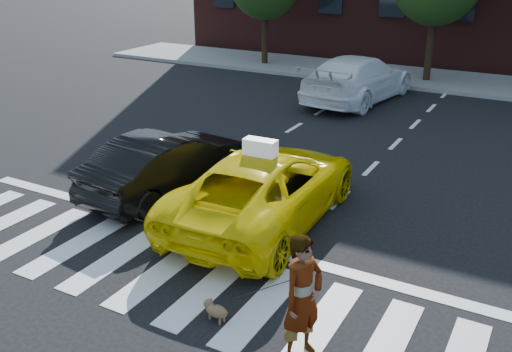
% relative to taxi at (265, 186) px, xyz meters
% --- Properties ---
extents(ground, '(120.00, 120.00, 0.00)m').
position_rel_taxi_xyz_m(ground, '(-0.60, -2.74, -0.74)').
color(ground, black).
rests_on(ground, ground).
extents(crosswalk, '(13.00, 2.40, 0.01)m').
position_rel_taxi_xyz_m(crosswalk, '(-0.60, -2.74, -0.73)').
color(crosswalk, silver).
rests_on(crosswalk, ground).
extents(stop_line, '(12.00, 0.30, 0.01)m').
position_rel_taxi_xyz_m(stop_line, '(-0.60, -1.14, -0.73)').
color(stop_line, silver).
rests_on(stop_line, ground).
extents(sidewalk_far, '(30.00, 4.00, 0.15)m').
position_rel_taxi_xyz_m(sidewalk_far, '(-0.60, 14.76, -0.66)').
color(sidewalk_far, slate).
rests_on(sidewalk_far, ground).
extents(taxi, '(2.66, 5.41, 1.48)m').
position_rel_taxi_xyz_m(taxi, '(0.00, 0.00, 0.00)').
color(taxi, yellow).
rests_on(taxi, ground).
extents(black_sedan, '(1.93, 4.41, 1.41)m').
position_rel_taxi_xyz_m(black_sedan, '(-2.60, 0.18, -0.03)').
color(black_sedan, black).
rests_on(black_sedan, ground).
extents(white_suv, '(2.96, 5.87, 1.63)m').
position_rel_taxi_xyz_m(white_suv, '(-1.62, 10.19, 0.08)').
color(white_suv, white).
rests_on(white_suv, ground).
extents(woman, '(0.63, 0.78, 1.84)m').
position_rel_taxi_xyz_m(woman, '(2.41, -3.46, 0.18)').
color(woman, '#999999').
rests_on(woman, ground).
extents(dog, '(0.50, 0.27, 0.29)m').
position_rel_taxi_xyz_m(dog, '(0.94, -3.36, -0.57)').
color(dog, '#896546').
rests_on(dog, ground).
extents(taxi_sign, '(0.66, 0.31, 0.32)m').
position_rel_taxi_xyz_m(taxi_sign, '(0.00, -0.20, 0.90)').
color(taxi_sign, white).
rests_on(taxi_sign, taxi).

